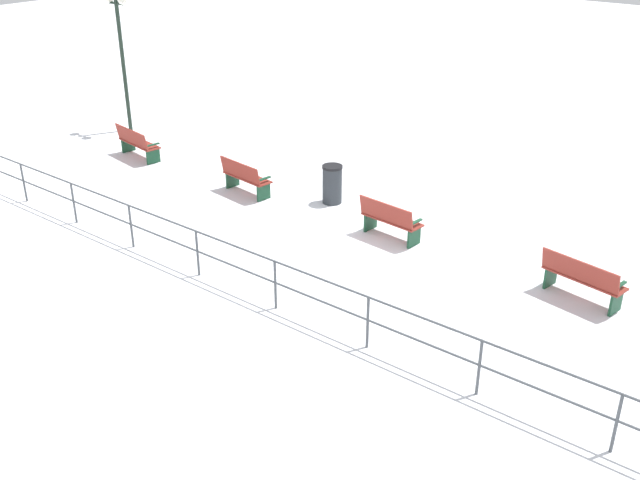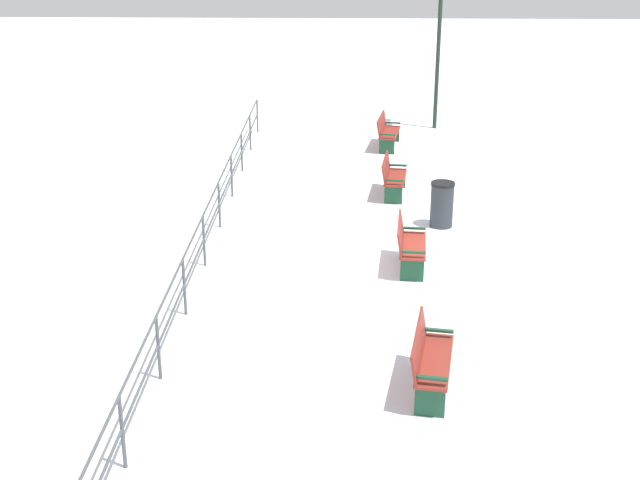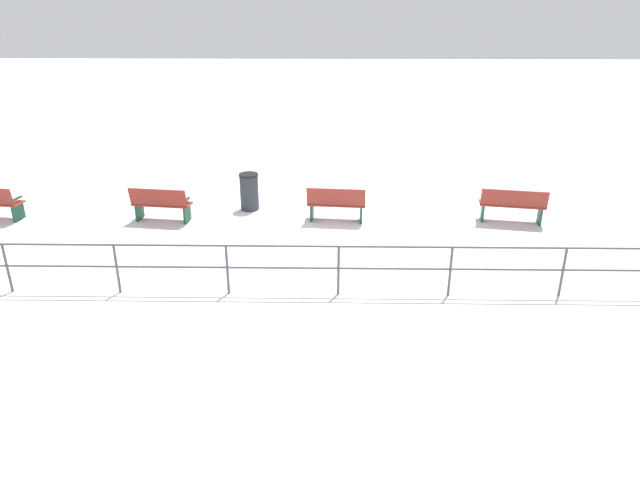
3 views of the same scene
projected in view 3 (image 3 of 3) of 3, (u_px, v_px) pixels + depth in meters
The scene contains 6 objects.
ground_plane at pixel (336, 221), 14.63m from camera, with size 80.00×80.00×0.00m, color white.
bench_second at pixel (513, 205), 14.31m from camera, with size 0.77×1.64×0.91m.
bench_third at pixel (336, 204), 14.41m from camera, with size 0.66×1.49×0.92m.
bench_fourth at pixel (161, 204), 14.41m from camera, with size 0.69×1.51×0.91m.
waterfront_railing at pixel (339, 261), 10.78m from camera, with size 0.05×20.98×1.01m.
trash_bin at pixel (249, 192), 15.23m from camera, with size 0.51×0.51×0.98m.
Camera 3 is at (-13.66, 0.18, 5.27)m, focal length 32.48 mm.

